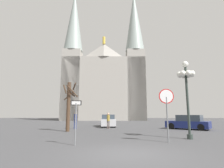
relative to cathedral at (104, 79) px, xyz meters
The scene contains 10 objects.
ground_plane 39.77m from the cathedral, 84.94° to the right, with size 120.00×120.00×0.00m, color #424244.
cathedral is the anchor object (origin of this frame).
stop_sign 36.65m from the cathedral, 80.54° to the right, with size 0.87×0.08×3.07m.
one_way_arrow_sign 37.38m from the cathedral, 88.82° to the right, with size 0.57×0.07×2.31m.
street_lamp 35.34m from the cathedral, 77.28° to the right, with size 1.22×1.22×5.16m.
bare_tree 30.16m from the cathedral, 92.96° to the right, with size 1.52×1.58×4.56m.
parked_car_near_silver 24.74m from the cathedral, 85.14° to the right, with size 2.03×4.31×1.49m.
parked_car_far_navy 30.20m from the cathedral, 68.53° to the right, with size 4.47×3.95×1.48m.
pedestrian_walking 27.92m from the cathedral, 85.42° to the right, with size 0.32×0.32×1.69m.
pedestrian_standing 27.93m from the cathedral, 93.15° to the right, with size 0.32×0.32×1.79m.
Camera 1 is at (-0.54, -7.70, 1.63)m, focal length 28.96 mm.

